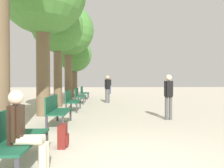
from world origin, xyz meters
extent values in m
plane|color=beige|center=(0.00, 0.00, 0.00)|extent=(80.00, 80.00, 0.00)
cube|color=#195138|center=(-1.68, 0.09, 0.43)|extent=(0.55, 1.59, 0.04)
cube|color=#195138|center=(-1.93, 0.09, 0.70)|extent=(0.04, 1.59, 0.49)
cube|color=#38383D|center=(-1.45, 0.84, 0.21)|extent=(0.06, 0.06, 0.41)
cube|color=#38383D|center=(-1.91, 0.84, 0.21)|extent=(0.06, 0.06, 0.41)
cube|color=#195138|center=(-1.68, 3.39, 0.43)|extent=(0.55, 1.59, 0.04)
cube|color=#195138|center=(-1.93, 3.39, 0.70)|extent=(0.04, 1.59, 0.49)
cube|color=#38383D|center=(-1.45, 2.64, 0.21)|extent=(0.06, 0.06, 0.41)
cube|color=#38383D|center=(-1.45, 4.13, 0.21)|extent=(0.06, 0.06, 0.41)
cube|color=#38383D|center=(-1.91, 2.64, 0.21)|extent=(0.06, 0.06, 0.41)
cube|color=#38383D|center=(-1.91, 4.13, 0.21)|extent=(0.06, 0.06, 0.41)
cube|color=#195138|center=(-1.68, 6.68, 0.43)|extent=(0.55, 1.59, 0.04)
cube|color=#195138|center=(-1.93, 6.68, 0.70)|extent=(0.04, 1.59, 0.49)
cube|color=#38383D|center=(-1.45, 5.93, 0.21)|extent=(0.06, 0.06, 0.41)
cube|color=#38383D|center=(-1.45, 7.43, 0.21)|extent=(0.06, 0.06, 0.41)
cube|color=#38383D|center=(-1.91, 5.93, 0.21)|extent=(0.06, 0.06, 0.41)
cube|color=#38383D|center=(-1.91, 7.43, 0.21)|extent=(0.06, 0.06, 0.41)
cube|color=#195138|center=(-1.68, 9.98, 0.43)|extent=(0.55, 1.59, 0.04)
cube|color=#195138|center=(-1.93, 9.98, 0.70)|extent=(0.04, 1.59, 0.49)
cube|color=#38383D|center=(-1.45, 9.23, 0.21)|extent=(0.06, 0.06, 0.41)
cube|color=#38383D|center=(-1.45, 10.72, 0.21)|extent=(0.06, 0.06, 0.41)
cube|color=#38383D|center=(-1.91, 9.23, 0.21)|extent=(0.06, 0.06, 0.41)
cube|color=#38383D|center=(-1.91, 10.72, 0.21)|extent=(0.06, 0.06, 0.41)
cube|color=#195138|center=(-1.68, 13.27, 0.43)|extent=(0.55, 1.59, 0.04)
cube|color=#195138|center=(-1.93, 13.27, 0.70)|extent=(0.04, 1.59, 0.49)
cube|color=#38383D|center=(-1.45, 12.52, 0.21)|extent=(0.06, 0.06, 0.41)
cube|color=#38383D|center=(-1.45, 14.02, 0.21)|extent=(0.06, 0.06, 0.41)
cube|color=#38383D|center=(-1.91, 12.52, 0.21)|extent=(0.06, 0.06, 0.41)
cube|color=#38383D|center=(-1.91, 14.02, 0.21)|extent=(0.06, 0.06, 0.41)
cylinder|color=brown|center=(-2.71, 5.31, 2.04)|extent=(0.54, 0.54, 4.09)
cylinder|color=brown|center=(-2.71, 8.19, 1.77)|extent=(0.44, 0.44, 3.54)
sphere|color=#478438|center=(-2.71, 8.19, 4.30)|extent=(2.73, 2.73, 2.73)
cylinder|color=brown|center=(-2.71, 11.77, 1.97)|extent=(0.53, 0.53, 3.94)
sphere|color=#478438|center=(-2.71, 11.77, 4.92)|extent=(3.55, 3.55, 3.55)
cylinder|color=brown|center=(-2.71, 15.17, 1.40)|extent=(0.45, 0.45, 2.80)
sphere|color=#478438|center=(-2.71, 15.17, 3.59)|extent=(2.89, 2.89, 2.89)
cylinder|color=beige|center=(-1.44, -0.25, 0.51)|extent=(0.42, 0.12, 0.12)
cylinder|color=beige|center=(-1.23, -0.25, 0.23)|extent=(0.12, 0.12, 0.45)
cylinder|color=beige|center=(-1.44, -0.10, 0.51)|extent=(0.42, 0.12, 0.12)
cylinder|color=beige|center=(-1.23, -0.10, 0.23)|extent=(0.12, 0.12, 0.45)
cube|color=black|center=(-1.65, -0.18, 0.75)|extent=(0.19, 0.23, 0.60)
cylinder|color=black|center=(-1.65, -0.30, 0.78)|extent=(0.09, 0.09, 0.54)
cylinder|color=black|center=(-1.65, -0.05, 0.78)|extent=(0.09, 0.09, 0.54)
sphere|color=beige|center=(-1.65, -0.18, 1.17)|extent=(0.23, 0.23, 0.23)
cube|color=maroon|center=(-1.17, 1.08, 0.24)|extent=(0.16, 0.32, 0.49)
cube|color=maroon|center=(-1.07, 1.08, 0.17)|extent=(0.04, 0.23, 0.21)
cylinder|color=#4C4C4C|center=(1.99, 4.18, 0.41)|extent=(0.12, 0.12, 0.82)
cylinder|color=#4C4C4C|center=(2.13, 4.18, 0.41)|extent=(0.12, 0.12, 0.82)
cube|color=black|center=(2.06, 4.18, 1.11)|extent=(0.25, 0.22, 0.58)
cylinder|color=black|center=(1.94, 4.18, 1.13)|extent=(0.09, 0.09, 0.55)
cylinder|color=black|center=(2.18, 4.18, 1.13)|extent=(0.09, 0.09, 0.55)
sphere|color=beige|center=(2.06, 4.18, 1.52)|extent=(0.22, 0.22, 0.22)
cylinder|color=#4C4C4C|center=(-0.09, 10.11, 0.43)|extent=(0.13, 0.13, 0.87)
cylinder|color=#4C4C4C|center=(0.06, 10.11, 0.43)|extent=(0.13, 0.13, 0.87)
cube|color=black|center=(-0.02, 10.11, 1.17)|extent=(0.31, 0.31, 0.61)
cylinder|color=black|center=(-0.15, 10.11, 1.19)|extent=(0.09, 0.09, 0.58)
cylinder|color=black|center=(0.11, 10.11, 1.19)|extent=(0.09, 0.09, 0.58)
sphere|color=tan|center=(-0.02, 10.11, 1.60)|extent=(0.23, 0.23, 0.23)
cylinder|color=#384260|center=(0.33, 19.16, 0.43)|extent=(0.13, 0.13, 0.86)
cylinder|color=#384260|center=(0.48, 19.16, 0.43)|extent=(0.13, 0.13, 0.86)
cube|color=black|center=(0.40, 19.16, 1.17)|extent=(0.30, 0.29, 0.61)
cylinder|color=black|center=(0.27, 19.16, 1.18)|extent=(0.09, 0.09, 0.58)
cylinder|color=black|center=(0.53, 19.16, 1.18)|extent=(0.09, 0.09, 0.58)
sphere|color=brown|center=(0.40, 19.16, 1.60)|extent=(0.23, 0.23, 0.23)
camera|label=1|loc=(-0.32, -3.58, 1.44)|focal=35.00mm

